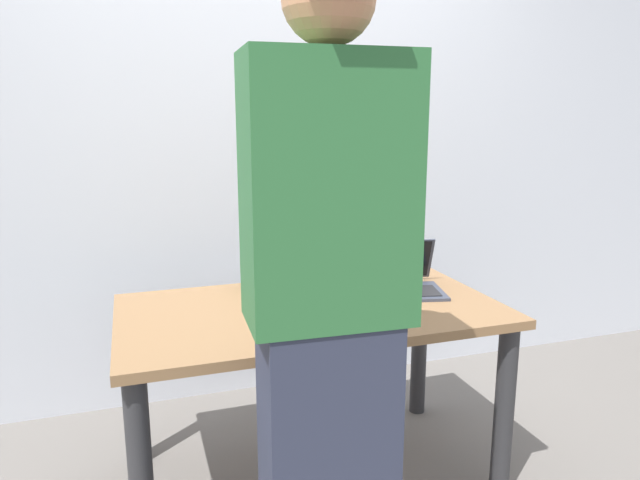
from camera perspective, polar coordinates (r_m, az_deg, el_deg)
ground_plane at (r=2.46m, az=-0.82°, el=-22.22°), size 8.00×8.00×0.00m
desk at (r=2.19m, az=-0.87°, el=-9.41°), size 1.39×0.77×0.70m
laptop at (r=2.37m, az=8.08°, el=-3.90°), size 0.37×0.37×0.19m
beer_bottle_brown at (r=2.37m, az=-2.29°, el=-1.75°), size 0.08×0.08×0.31m
beer_bottle_dark at (r=2.35m, az=-7.09°, el=-2.13°), size 0.07×0.07×0.30m
beer_bottle_green at (r=2.19m, az=-3.38°, el=-3.03°), size 0.07×0.07×0.30m
beer_bottle_amber at (r=2.24m, az=-5.18°, el=-2.71°), size 0.07×0.07×0.30m
person_figure at (r=1.47m, az=0.78°, el=-6.35°), size 0.42×0.32×1.80m
back_wall at (r=2.87m, az=-6.22°, el=10.27°), size 6.00×0.10×2.60m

